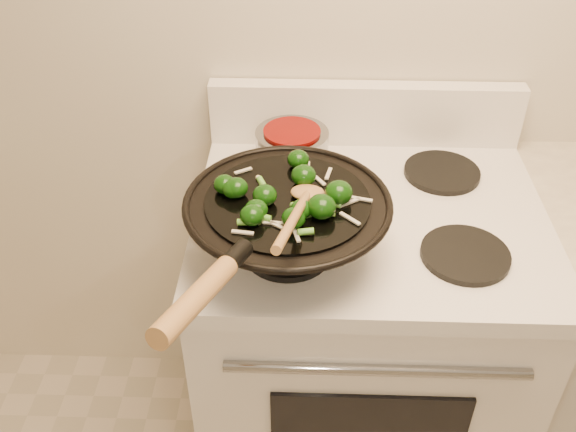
{
  "coord_description": "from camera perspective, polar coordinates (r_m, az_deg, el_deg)",
  "views": [
    {
      "loc": [
        -0.28,
        0.03,
        1.78
      ],
      "look_at": [
        -0.31,
        1.0,
        1.03
      ],
      "focal_mm": 40.0,
      "sensor_mm": 36.0,
      "label": 1
    }
  ],
  "objects": [
    {
      "name": "stove",
      "position": [
        1.74,
        6.18,
        -11.32
      ],
      "size": [
        0.78,
        0.67,
        1.08
      ],
      "color": "white",
      "rests_on": "ground"
    },
    {
      "name": "wok",
      "position": [
        1.26,
        -0.12,
        -0.65
      ],
      "size": [
        0.41,
        0.65,
        0.23
      ],
      "color": "black",
      "rests_on": "stove"
    },
    {
      "name": "stirfry",
      "position": [
        1.21,
        -0.32,
        1.91
      ],
      "size": [
        0.31,
        0.27,
        0.05
      ],
      "color": "#0D3408",
      "rests_on": "wok"
    },
    {
      "name": "wooden_spoon",
      "position": [
        1.15,
        1.07,
        0.8
      ],
      "size": [
        0.09,
        0.3,
        0.1
      ],
      "color": "#A87742",
      "rests_on": "wok"
    },
    {
      "name": "saucepan",
      "position": [
        1.52,
        0.34,
        5.92
      ],
      "size": [
        0.17,
        0.28,
        0.1
      ],
      "color": "gray",
      "rests_on": "stove"
    }
  ]
}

